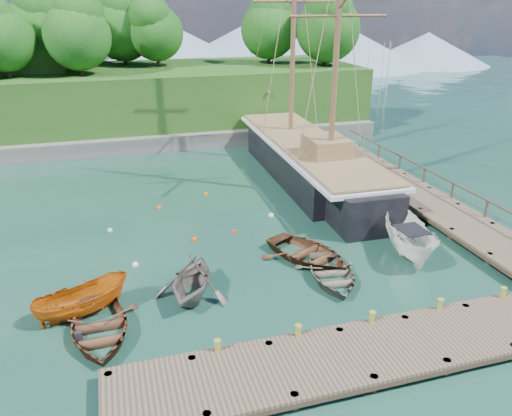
# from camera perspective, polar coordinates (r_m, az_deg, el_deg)

# --- Properties ---
(ground) EXTENTS (160.00, 160.00, 0.00)m
(ground) POSITION_cam_1_polar(r_m,az_deg,el_deg) (23.44, 2.57, -7.87)
(ground) COLOR #173E2C
(ground) RESTS_ON ground
(dock_near) EXTENTS (20.00, 3.20, 1.10)m
(dock_near) POSITION_cam_1_polar(r_m,az_deg,el_deg) (19.11, 15.12, -15.17)
(dock_near) COLOR #43352A
(dock_near) RESTS_ON ground
(dock_east) EXTENTS (3.20, 24.00, 1.10)m
(dock_east) POSITION_cam_1_polar(r_m,az_deg,el_deg) (33.79, 17.35, 1.78)
(dock_east) COLOR #43352A
(dock_east) RESTS_ON ground
(bollard_0) EXTENTS (0.26, 0.26, 0.45)m
(bollard_0) POSITION_cam_1_polar(r_m,az_deg,el_deg) (18.53, -4.35, -17.40)
(bollard_0) COLOR olive
(bollard_0) RESTS_ON ground
(bollard_1) EXTENTS (0.26, 0.26, 0.45)m
(bollard_1) POSITION_cam_1_polar(r_m,az_deg,el_deg) (19.20, 4.76, -15.74)
(bollard_1) COLOR olive
(bollard_1) RESTS_ON ground
(bollard_2) EXTENTS (0.26, 0.26, 0.45)m
(bollard_2) POSITION_cam_1_polar(r_m,az_deg,el_deg) (20.30, 12.93, -13.91)
(bollard_2) COLOR olive
(bollard_2) RESTS_ON ground
(bollard_3) EXTENTS (0.26, 0.26, 0.45)m
(bollard_3) POSITION_cam_1_polar(r_m,az_deg,el_deg) (21.76, 20.02, -12.07)
(bollard_3) COLOR olive
(bollard_3) RESTS_ON ground
(bollard_4) EXTENTS (0.26, 0.26, 0.45)m
(bollard_4) POSITION_cam_1_polar(r_m,az_deg,el_deg) (23.52, 26.05, -10.33)
(bollard_4) COLOR olive
(bollard_4) RESTS_ON ground
(rowboat_0) EXTENTS (3.41, 4.66, 0.94)m
(rowboat_0) POSITION_cam_1_polar(r_m,az_deg,el_deg) (20.65, -17.40, -13.75)
(rowboat_0) COLOR #553221
(rowboat_0) RESTS_ON ground
(rowboat_1) EXTENTS (4.58, 4.84, 2.01)m
(rowboat_1) POSITION_cam_1_polar(r_m,az_deg,el_deg) (22.16, -7.27, -10.02)
(rowboat_1) COLOR #635A52
(rowboat_1) RESTS_ON ground
(rowboat_2) EXTENTS (5.15, 5.73, 0.98)m
(rowboat_2) POSITION_cam_1_polar(r_m,az_deg,el_deg) (24.98, 5.97, -5.92)
(rowboat_2) COLOR #4F2E1A
(rowboat_2) RESTS_ON ground
(rowboat_3) EXTENTS (3.50, 4.49, 0.85)m
(rowboat_3) POSITION_cam_1_polar(r_m,az_deg,el_deg) (23.41, 8.63, -8.17)
(rowboat_3) COLOR #605B4F
(rowboat_3) RESTS_ON ground
(motorboat_orange) EXTENTS (4.18, 2.69, 1.51)m
(motorboat_orange) POSITION_cam_1_polar(r_m,az_deg,el_deg) (22.03, -19.04, -11.45)
(motorboat_orange) COLOR #BA550B
(motorboat_orange) RESTS_ON ground
(cabin_boat_white) EXTENTS (3.18, 5.42, 1.97)m
(cabin_boat_white) POSITION_cam_1_polar(r_m,az_deg,el_deg) (26.43, 17.02, -5.17)
(cabin_boat_white) COLOR silver
(cabin_boat_white) RESTS_ON ground
(schooner) EXTENTS (5.50, 27.48, 20.14)m
(schooner) POSITION_cam_1_polar(r_m,az_deg,el_deg) (36.13, 5.93, 5.21)
(schooner) COLOR black
(schooner) RESTS_ON ground
(mooring_buoy_0) EXTENTS (0.32, 0.32, 0.32)m
(mooring_buoy_0) POSITION_cam_1_polar(r_m,az_deg,el_deg) (25.06, -13.63, -6.38)
(mooring_buoy_0) COLOR silver
(mooring_buoy_0) RESTS_ON ground
(mooring_buoy_1) EXTENTS (0.35, 0.35, 0.35)m
(mooring_buoy_1) POSITION_cam_1_polar(r_m,az_deg,el_deg) (27.00, -7.05, -3.65)
(mooring_buoy_1) COLOR #EB3705
(mooring_buoy_1) RESTS_ON ground
(mooring_buoy_2) EXTENTS (0.28, 0.28, 0.28)m
(mooring_buoy_2) POSITION_cam_1_polar(r_m,az_deg,el_deg) (27.71, -2.46, -2.77)
(mooring_buoy_2) COLOR red
(mooring_buoy_2) RESTS_ON ground
(mooring_buoy_3) EXTENTS (0.35, 0.35, 0.35)m
(mooring_buoy_3) POSITION_cam_1_polar(r_m,az_deg,el_deg) (29.76, 1.75, -0.89)
(mooring_buoy_3) COLOR silver
(mooring_buoy_3) RESTS_ON ground
(mooring_buoy_4) EXTENTS (0.35, 0.35, 0.35)m
(mooring_buoy_4) POSITION_cam_1_polar(r_m,az_deg,el_deg) (31.41, -11.01, -0.02)
(mooring_buoy_4) COLOR #D84212
(mooring_buoy_4) RESTS_ON ground
(mooring_buoy_5) EXTENTS (0.30, 0.30, 0.30)m
(mooring_buoy_5) POSITION_cam_1_polar(r_m,az_deg,el_deg) (33.14, -5.70, 1.53)
(mooring_buoy_5) COLOR #E15C00
(mooring_buoy_5) RESTS_ON ground
(mooring_buoy_6) EXTENTS (0.29, 0.29, 0.29)m
(mooring_buoy_6) POSITION_cam_1_polar(r_m,az_deg,el_deg) (29.02, -16.35, -2.51)
(mooring_buoy_6) COLOR silver
(mooring_buoy_6) RESTS_ON ground
(headland) EXTENTS (51.00, 19.31, 12.90)m
(headland) POSITION_cam_1_polar(r_m,az_deg,el_deg) (51.15, -24.03, 13.68)
(headland) COLOR #474744
(headland) RESTS_ON ground
(distant_ridge) EXTENTS (117.00, 40.00, 10.00)m
(distant_ridge) POSITION_cam_1_polar(r_m,az_deg,el_deg) (90.02, -9.92, 17.60)
(distant_ridge) COLOR #728CA5
(distant_ridge) RESTS_ON ground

